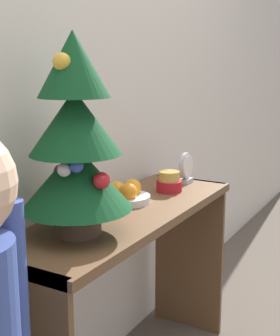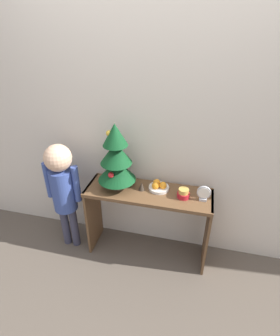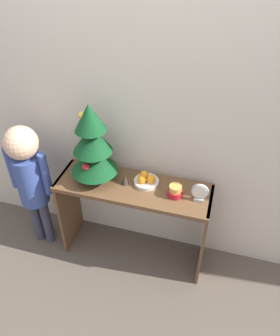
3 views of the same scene
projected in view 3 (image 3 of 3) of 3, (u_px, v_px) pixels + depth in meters
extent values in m
plane|color=brown|center=(128.00, 269.00, 2.51)|extent=(12.00, 12.00, 0.00)
cube|color=beige|center=(142.00, 96.00, 2.04)|extent=(7.00, 0.05, 2.50)
cube|color=brown|center=(133.00, 188.00, 2.22)|extent=(1.06, 0.35, 0.03)
cube|color=brown|center=(70.00, 207.00, 2.54)|extent=(0.02, 0.32, 0.69)
cube|color=brown|center=(204.00, 236.00, 2.31)|extent=(0.02, 0.32, 0.69)
cylinder|color=#4C3828|center=(96.00, 176.00, 2.26)|extent=(0.14, 0.14, 0.05)
cylinder|color=brown|center=(95.00, 171.00, 2.23)|extent=(0.02, 0.02, 0.04)
cone|color=#0F421E|center=(94.00, 159.00, 2.17)|extent=(0.32, 0.32, 0.18)
cone|color=#0F421E|center=(92.00, 139.00, 2.08)|extent=(0.26, 0.26, 0.18)
cone|color=#0F421E|center=(89.00, 117.00, 1.98)|extent=(0.20, 0.20, 0.18)
sphere|color=red|center=(102.00, 153.00, 2.23)|extent=(0.04, 0.04, 0.04)
sphere|color=red|center=(86.00, 167.00, 2.10)|extent=(0.05, 0.05, 0.05)
sphere|color=silver|center=(80.00, 154.00, 2.15)|extent=(0.04, 0.04, 0.04)
sphere|color=gold|center=(82.00, 115.00, 1.99)|extent=(0.05, 0.05, 0.05)
sphere|color=gold|center=(88.00, 140.00, 2.14)|extent=(0.05, 0.05, 0.05)
sphere|color=#2D4CA8|center=(80.00, 156.00, 2.12)|extent=(0.04, 0.04, 0.04)
cylinder|color=silver|center=(146.00, 182.00, 2.23)|extent=(0.17, 0.17, 0.03)
sphere|color=orange|center=(151.00, 179.00, 2.20)|extent=(0.06, 0.06, 0.06)
sphere|color=orange|center=(144.00, 175.00, 2.23)|extent=(0.06, 0.06, 0.06)
sphere|color=orange|center=(142.00, 179.00, 2.20)|extent=(0.06, 0.06, 0.06)
cylinder|color=#AD1923|center=(175.00, 193.00, 2.13)|extent=(0.10, 0.10, 0.04)
cylinder|color=gold|center=(175.00, 188.00, 2.10)|extent=(0.08, 0.08, 0.04)
cube|color=#B2B2B7|center=(199.00, 199.00, 2.10)|extent=(0.06, 0.04, 0.02)
cylinder|color=#B2B2B7|center=(200.00, 191.00, 2.06)|extent=(0.11, 0.02, 0.11)
cylinder|color=white|center=(200.00, 192.00, 2.05)|extent=(0.09, 0.00, 0.09)
cone|color=#382D23|center=(125.00, 179.00, 2.21)|extent=(0.05, 0.05, 0.07)
cylinder|color=#38384C|center=(36.00, 219.00, 2.62)|extent=(0.07, 0.07, 0.44)
cylinder|color=#38384C|center=(47.00, 221.00, 2.60)|extent=(0.07, 0.07, 0.44)
cylinder|color=#384C93|center=(31.00, 180.00, 2.35)|extent=(0.21, 0.21, 0.40)
sphere|color=#E0B28E|center=(21.00, 143.00, 2.16)|extent=(0.23, 0.23, 0.23)
cylinder|color=#384C93|center=(12.00, 168.00, 2.33)|extent=(0.06, 0.06, 0.34)
cylinder|color=#384C93|center=(45.00, 174.00, 2.27)|extent=(0.06, 0.06, 0.34)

